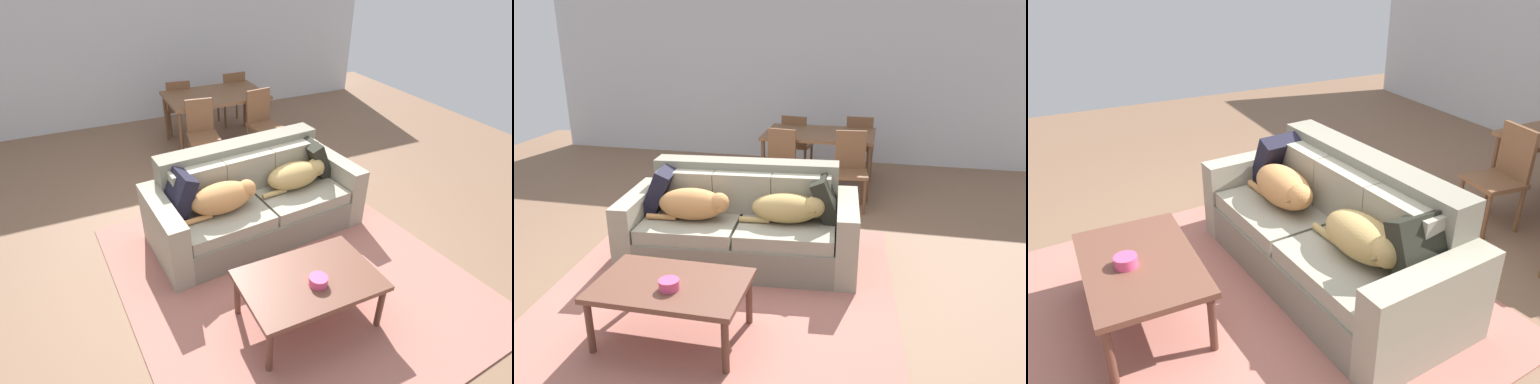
# 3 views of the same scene
# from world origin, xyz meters

# --- Properties ---
(ground_plane) EXTENTS (10.00, 10.00, 0.00)m
(ground_plane) POSITION_xyz_m (0.00, 0.00, 0.00)
(ground_plane) COLOR #805E46
(area_rug) EXTENTS (3.12, 3.34, 0.01)m
(area_rug) POSITION_xyz_m (0.21, -0.51, 0.01)
(area_rug) COLOR #AF6A5D
(area_rug) RESTS_ON ground
(couch) EXTENTS (2.20, 1.11, 0.89)m
(couch) POSITION_xyz_m (0.20, 0.27, 0.34)
(couch) COLOR gray
(couch) RESTS_ON ground
(dog_on_left_cushion) EXTENTS (0.75, 0.36, 0.29)m
(dog_on_left_cushion) POSITION_xyz_m (-0.18, 0.07, 0.59)
(dog_on_left_cushion) COLOR tan
(dog_on_left_cushion) RESTS_ON couch
(dog_on_right_cushion) EXTENTS (0.75, 0.36, 0.26)m
(dog_on_right_cushion) POSITION_xyz_m (0.67, 0.19, 0.58)
(dog_on_right_cushion) COLOR tan
(dog_on_right_cushion) RESTS_ON couch
(throw_pillow_by_left_arm) EXTENTS (0.35, 0.46, 0.45)m
(throw_pillow_by_left_arm) POSITION_xyz_m (-0.57, 0.25, 0.64)
(throw_pillow_by_left_arm) COLOR black
(throw_pillow_by_left_arm) RESTS_ON couch
(throw_pillow_by_right_arm) EXTENTS (0.30, 0.42, 0.43)m
(throw_pillow_by_right_arm) POSITION_xyz_m (0.98, 0.39, 0.63)
(throw_pillow_by_right_arm) COLOR black
(throw_pillow_by_right_arm) RESTS_ON couch
(coffee_table) EXTENTS (1.05, 0.68, 0.45)m
(coffee_table) POSITION_xyz_m (0.07, -1.06, 0.40)
(coffee_table) COLOR brown
(coffee_table) RESTS_ON ground
(bowl_on_coffee_table) EXTENTS (0.14, 0.14, 0.07)m
(bowl_on_coffee_table) POSITION_xyz_m (0.10, -1.14, 0.48)
(bowl_on_coffee_table) COLOR #EA4C7F
(bowl_on_coffee_table) RESTS_ON coffee_table
(dining_chair_near_left) EXTENTS (0.45, 0.45, 0.89)m
(dining_chair_near_left) POSITION_xyz_m (0.21, 1.92, 0.49)
(dining_chair_near_left) COLOR brown
(dining_chair_near_left) RESTS_ON ground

